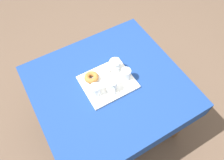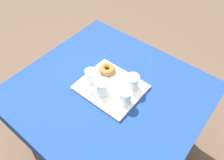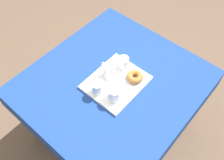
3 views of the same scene
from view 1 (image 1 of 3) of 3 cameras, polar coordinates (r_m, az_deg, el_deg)
The scene contains 9 objects.
ground_plane at distance 2.37m, azimuth -0.53°, elevation -10.66°, with size 6.00×6.00×0.00m, color brown.
dining_table at distance 1.80m, azimuth -0.68°, elevation -2.90°, with size 1.17×1.09×0.73m.
serving_tray at distance 1.73m, azimuth -1.08°, elevation -0.54°, with size 0.39×0.33×0.02m, color white.
tea_mug_left at distance 1.75m, azimuth 0.65°, elevation 3.80°, with size 0.13×0.08×0.10m.
tea_mug_right at distance 1.64m, azimuth -0.17°, elevation -1.45°, with size 0.08×0.13×0.10m.
water_glass_near at distance 1.71m, azimuth 3.66°, elevation 1.47°, with size 0.07×0.07×0.09m.
water_glass_far at distance 1.63m, azimuth -4.34°, elevation -2.63°, with size 0.07×0.07×0.09m.
donut_plate_left at distance 1.73m, azimuth -5.31°, elevation 0.26°, with size 0.13×0.13×0.01m, color silver.
sugar_donut_left at distance 1.71m, azimuth -5.37°, elevation 0.70°, with size 0.11×0.11×0.04m, color #A3662D.
Camera 1 is at (-0.44, -0.80, 2.19)m, focal length 35.13 mm.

